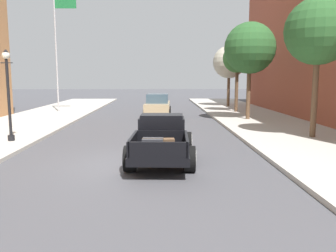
{
  "coord_description": "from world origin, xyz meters",
  "views": [
    {
      "loc": [
        0.8,
        -11.34,
        2.87
      ],
      "look_at": [
        1.13,
        1.78,
        1.0
      ],
      "focal_mm": 37.12,
      "sensor_mm": 36.0,
      "label": 1
    }
  ],
  "objects_px": {
    "car_background_tan": "(158,106)",
    "street_tree_farthest": "(229,62)",
    "street_tree_nearest": "(318,32)",
    "street_lamp_near": "(8,88)",
    "flagpole": "(59,38)",
    "hotrod_truck_black": "(162,138)",
    "street_tree_second": "(250,48)",
    "street_tree_third": "(237,59)"
  },
  "relations": [
    {
      "from": "street_lamp_near",
      "to": "street_tree_third",
      "type": "relative_size",
      "value": 0.73
    },
    {
      "from": "hotrod_truck_black",
      "to": "street_tree_third",
      "type": "bearing_deg",
      "value": 68.63
    },
    {
      "from": "flagpole",
      "to": "street_tree_second",
      "type": "distance_m",
      "value": 14.47
    },
    {
      "from": "hotrod_truck_black",
      "to": "street_lamp_near",
      "type": "relative_size",
      "value": 1.3
    },
    {
      "from": "street_lamp_near",
      "to": "flagpole",
      "type": "height_order",
      "value": "flagpole"
    },
    {
      "from": "street_lamp_near",
      "to": "street_tree_second",
      "type": "bearing_deg",
      "value": 31.72
    },
    {
      "from": "street_tree_third",
      "to": "street_tree_farthest",
      "type": "height_order",
      "value": "street_tree_farthest"
    },
    {
      "from": "hotrod_truck_black",
      "to": "street_tree_second",
      "type": "bearing_deg",
      "value": 61.49
    },
    {
      "from": "hotrod_truck_black",
      "to": "car_background_tan",
      "type": "bearing_deg",
      "value": 90.88
    },
    {
      "from": "hotrod_truck_black",
      "to": "street_tree_farthest",
      "type": "relative_size",
      "value": 0.9
    },
    {
      "from": "street_lamp_near",
      "to": "flagpole",
      "type": "bearing_deg",
      "value": 96.13
    },
    {
      "from": "car_background_tan",
      "to": "flagpole",
      "type": "distance_m",
      "value": 9.38
    },
    {
      "from": "street_tree_second",
      "to": "flagpole",
      "type": "bearing_deg",
      "value": 158.94
    },
    {
      "from": "car_background_tan",
      "to": "hotrod_truck_black",
      "type": "bearing_deg",
      "value": -89.12
    },
    {
      "from": "flagpole",
      "to": "hotrod_truck_black",
      "type": "bearing_deg",
      "value": -63.45
    },
    {
      "from": "street_tree_second",
      "to": "street_tree_third",
      "type": "height_order",
      "value": "street_tree_second"
    },
    {
      "from": "hotrod_truck_black",
      "to": "street_tree_second",
      "type": "relative_size",
      "value": 0.81
    },
    {
      "from": "flagpole",
      "to": "street_tree_farthest",
      "type": "relative_size",
      "value": 1.65
    },
    {
      "from": "hotrod_truck_black",
      "to": "street_tree_nearest",
      "type": "bearing_deg",
      "value": 27.44
    },
    {
      "from": "street_lamp_near",
      "to": "street_tree_nearest",
      "type": "bearing_deg",
      "value": 2.74
    },
    {
      "from": "car_background_tan",
      "to": "street_tree_farthest",
      "type": "distance_m",
      "value": 10.3
    },
    {
      "from": "car_background_tan",
      "to": "flagpole",
      "type": "relative_size",
      "value": 0.48
    },
    {
      "from": "street_tree_nearest",
      "to": "street_tree_farthest",
      "type": "bearing_deg",
      "value": 91.84
    },
    {
      "from": "hotrod_truck_black",
      "to": "street_tree_third",
      "type": "distance_m",
      "value": 16.69
    },
    {
      "from": "street_tree_nearest",
      "to": "street_tree_farthest",
      "type": "height_order",
      "value": "street_tree_nearest"
    },
    {
      "from": "car_background_tan",
      "to": "street_tree_farthest",
      "type": "height_order",
      "value": "street_tree_farthest"
    },
    {
      "from": "street_tree_nearest",
      "to": "street_tree_second",
      "type": "distance_m",
      "value": 6.95
    },
    {
      "from": "hotrod_truck_black",
      "to": "flagpole",
      "type": "bearing_deg",
      "value": 116.55
    },
    {
      "from": "street_tree_third",
      "to": "car_background_tan",
      "type": "bearing_deg",
      "value": -162.8
    },
    {
      "from": "street_lamp_near",
      "to": "street_tree_third",
      "type": "bearing_deg",
      "value": 44.71
    },
    {
      "from": "car_background_tan",
      "to": "street_tree_nearest",
      "type": "xyz_separation_m",
      "value": [
        7.11,
        -9.71,
        4.05
      ]
    },
    {
      "from": "street_tree_third",
      "to": "street_tree_second",
      "type": "bearing_deg",
      "value": -93.43
    },
    {
      "from": "street_lamp_near",
      "to": "street_tree_nearest",
      "type": "distance_m",
      "value": 13.58
    },
    {
      "from": "street_tree_nearest",
      "to": "street_tree_second",
      "type": "bearing_deg",
      "value": 100.3
    },
    {
      "from": "car_background_tan",
      "to": "street_tree_third",
      "type": "relative_size",
      "value": 0.83
    },
    {
      "from": "street_lamp_near",
      "to": "street_tree_farthest",
      "type": "bearing_deg",
      "value": 53.84
    },
    {
      "from": "car_background_tan",
      "to": "street_lamp_near",
      "type": "bearing_deg",
      "value": -121.04
    },
    {
      "from": "street_lamp_near",
      "to": "street_tree_nearest",
      "type": "relative_size",
      "value": 0.62
    },
    {
      "from": "flagpole",
      "to": "street_lamp_near",
      "type": "bearing_deg",
      "value": -83.87
    },
    {
      "from": "street_tree_second",
      "to": "street_tree_third",
      "type": "xyz_separation_m",
      "value": [
        0.29,
        4.78,
        -0.41
      ]
    },
    {
      "from": "car_background_tan",
      "to": "street_tree_nearest",
      "type": "height_order",
      "value": "street_tree_nearest"
    },
    {
      "from": "street_lamp_near",
      "to": "street_tree_second",
      "type": "xyz_separation_m",
      "value": [
        12.1,
        7.48,
        2.26
      ]
    }
  ]
}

